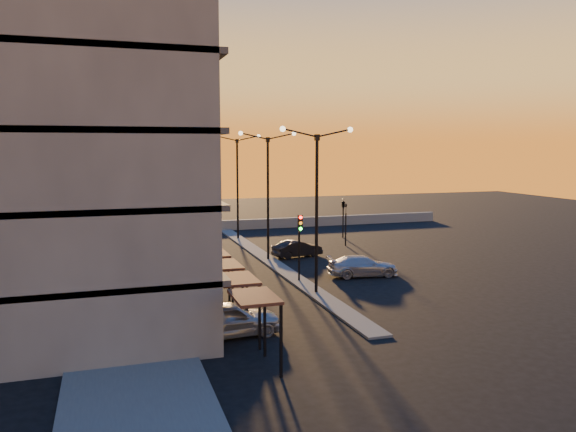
# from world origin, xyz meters

# --- Properties ---
(ground) EXTENTS (120.00, 120.00, 0.00)m
(ground) POSITION_xyz_m (0.00, 0.00, 0.00)
(ground) COLOR black
(ground) RESTS_ON ground
(sidewalk_west) EXTENTS (5.00, 40.00, 0.12)m
(sidewalk_west) POSITION_xyz_m (-10.50, 4.00, 0.06)
(sidewalk_west) COLOR #535351
(sidewalk_west) RESTS_ON ground
(median) EXTENTS (1.20, 36.00, 0.12)m
(median) POSITION_xyz_m (0.00, 10.00, 0.06)
(median) COLOR #535351
(median) RESTS_ON ground
(parapet) EXTENTS (44.00, 0.50, 1.00)m
(parapet) POSITION_xyz_m (2.00, 26.00, 0.50)
(parapet) COLOR slate
(parapet) RESTS_ON ground
(building) EXTENTS (14.35, 17.08, 25.00)m
(building) POSITION_xyz_m (-14.00, 0.03, 11.91)
(building) COLOR #656159
(building) RESTS_ON ground
(streetlamp_near) EXTENTS (4.32, 0.32, 9.51)m
(streetlamp_near) POSITION_xyz_m (0.00, 0.00, 5.59)
(streetlamp_near) COLOR black
(streetlamp_near) RESTS_ON ground
(streetlamp_mid) EXTENTS (4.32, 0.32, 9.51)m
(streetlamp_mid) POSITION_xyz_m (0.00, 10.00, 5.59)
(streetlamp_mid) COLOR black
(streetlamp_mid) RESTS_ON ground
(streetlamp_far) EXTENTS (4.32, 0.32, 9.51)m
(streetlamp_far) POSITION_xyz_m (0.00, 20.00, 5.59)
(streetlamp_far) COLOR black
(streetlamp_far) RESTS_ON ground
(traffic_light_main) EXTENTS (0.28, 0.44, 4.25)m
(traffic_light_main) POSITION_xyz_m (0.00, 2.87, 2.89)
(traffic_light_main) COLOR black
(traffic_light_main) RESTS_ON ground
(signal_east_a) EXTENTS (0.13, 0.16, 3.60)m
(signal_east_a) POSITION_xyz_m (8.00, 14.00, 1.93)
(signal_east_a) COLOR black
(signal_east_a) RESTS_ON ground
(signal_east_b) EXTENTS (0.42, 1.99, 3.60)m
(signal_east_b) POSITION_xyz_m (9.50, 18.00, 3.10)
(signal_east_b) COLOR black
(signal_east_b) RESTS_ON ground
(car_hatchback) EXTENTS (4.76, 2.17, 1.58)m
(car_hatchback) POSITION_xyz_m (-6.29, -5.59, 0.79)
(car_hatchback) COLOR #9DA0A5
(car_hatchback) RESTS_ON ground
(car_sedan) EXTENTS (4.08, 2.15, 1.28)m
(car_sedan) POSITION_xyz_m (2.50, 10.64, 0.64)
(car_sedan) COLOR black
(car_sedan) RESTS_ON ground
(car_wagon) EXTENTS (4.83, 2.46, 1.34)m
(car_wagon) POSITION_xyz_m (4.50, 3.27, 0.67)
(car_wagon) COLOR #AFB0B7
(car_wagon) RESTS_ON ground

